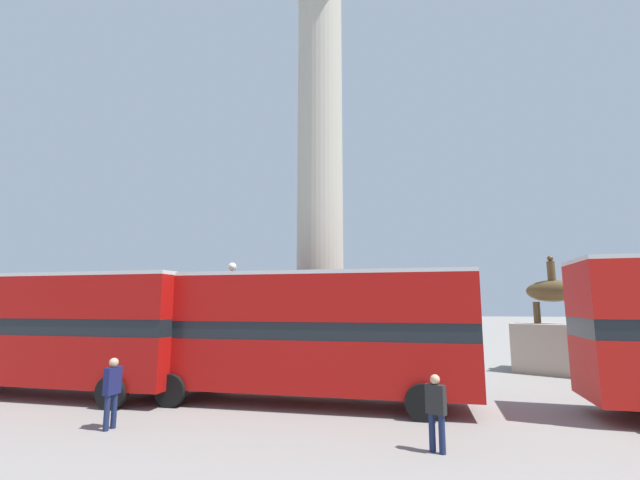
{
  "coord_description": "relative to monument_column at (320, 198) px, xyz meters",
  "views": [
    {
      "loc": [
        3.39,
        -19.51,
        3.16
      ],
      "look_at": [
        0.0,
        0.0,
        6.14
      ],
      "focal_mm": 24.0,
      "sensor_mm": 36.0,
      "label": 1
    }
  ],
  "objects": [
    {
      "name": "ground_plane",
      "position": [
        0.0,
        0.0,
        -8.14
      ],
      "size": [
        200.0,
        200.0,
        0.0
      ],
      "primitive_type": "plane",
      "color": "gray"
    },
    {
      "name": "monument_column",
      "position": [
        0.0,
        0.0,
        0.0
      ],
      "size": [
        5.37,
        5.37,
        21.72
      ],
      "color": "#ADA593",
      "rests_on": "ground_plane"
    },
    {
      "name": "bus_b",
      "position": [
        -8.65,
        -5.74,
        -5.81
      ],
      "size": [
        10.22,
        3.34,
        4.22
      ],
      "rotation": [
        0.0,
        0.0,
        -0.06
      ],
      "color": "#A80F0C",
      "rests_on": "ground_plane"
    },
    {
      "name": "bus_c",
      "position": [
        0.31,
        -5.53,
        -5.82
      ],
      "size": [
        11.06,
        3.22,
        4.2
      ],
      "rotation": [
        0.0,
        0.0,
        -0.04
      ],
      "color": "#A80F0C",
      "rests_on": "ground_plane"
    },
    {
      "name": "equestrian_statue",
      "position": [
        10.83,
        2.55,
        -6.66
      ],
      "size": [
        4.28,
        3.89,
        5.48
      ],
      "rotation": [
        0.0,
        0.0,
        -0.5
      ],
      "color": "#ADA593",
      "rests_on": "ground_plane"
    },
    {
      "name": "street_lamp",
      "position": [
        -3.56,
        -1.87,
        -5.62
      ],
      "size": [
        0.36,
        0.36,
        4.95
      ],
      "color": "black",
      "rests_on": "ground_plane"
    },
    {
      "name": "pedestrian_near_lamp",
      "position": [
        -3.86,
        -9.14,
        -7.13
      ],
      "size": [
        0.23,
        0.48,
        1.78
      ],
      "rotation": [
        0.0,
        0.0,
        4.61
      ],
      "color": "#192347",
      "rests_on": "ground_plane"
    },
    {
      "name": "pedestrian_by_plinth",
      "position": [
        4.21,
        -9.48,
        -7.25
      ],
      "size": [
        0.45,
        0.37,
        1.63
      ],
      "rotation": [
        0.0,
        0.0,
        2.58
      ],
      "color": "#192347",
      "rests_on": "ground_plane"
    }
  ]
}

